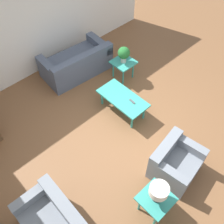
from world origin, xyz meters
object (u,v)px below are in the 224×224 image
at_px(table_lamp, 159,192).
at_px(loveseat, 55,224).
at_px(armchair, 175,163).
at_px(sofa, 77,64).
at_px(side_table_lamp, 156,200).
at_px(potted_plant, 124,53).
at_px(coffee_table, 123,99).
at_px(side_table_plant, 123,64).

bearing_deg(table_lamp, loveseat, 58.14).
height_order(armchair, loveseat, same).
bearing_deg(sofa, loveseat, 50.91).
height_order(armchair, side_table_lamp, armchair).
bearing_deg(sofa, table_lamp, 75.25).
bearing_deg(side_table_lamp, potted_plant, -36.22).
bearing_deg(potted_plant, side_table_lamp, 143.78).
bearing_deg(armchair, sofa, 74.67).
xyz_separation_m(coffee_table, side_table_plant, (0.83, -0.85, 0.03)).
distance_m(sofa, table_lamp, 4.13).
xyz_separation_m(side_table_lamp, table_lamp, (-0.00, 0.00, 0.36)).
distance_m(armchair, potted_plant, 2.95).
height_order(loveseat, coffee_table, loveseat).
xyz_separation_m(loveseat, coffee_table, (1.15, -2.73, 0.11)).
bearing_deg(loveseat, side_table_plant, 120.37).
height_order(sofa, table_lamp, table_lamp).
xyz_separation_m(sofa, coffee_table, (-1.81, 0.09, 0.11)).
distance_m(armchair, side_table_lamp, 0.93).
relative_size(loveseat, side_table_lamp, 2.37).
xyz_separation_m(sofa, potted_plant, (-0.98, -0.76, 0.48)).
bearing_deg(side_table_plant, coffee_table, 134.27).
height_order(coffee_table, table_lamp, table_lamp).
relative_size(armchair, side_table_plant, 1.85).
height_order(sofa, side_table_plant, sofa).
distance_m(loveseat, side_table_plant, 4.09).
bearing_deg(sofa, coffee_table, 91.73).
height_order(sofa, loveseat, sofa).
height_order(sofa, side_table_lamp, sofa).
height_order(loveseat, table_lamp, table_lamp).
bearing_deg(side_table_lamp, table_lamp, 170.54).
height_order(coffee_table, side_table_plant, side_table_plant).
xyz_separation_m(loveseat, side_table_lamp, (-0.91, -1.47, 0.14)).
xyz_separation_m(armchair, coffee_table, (1.81, -0.38, 0.11)).
relative_size(loveseat, potted_plant, 2.98).
xyz_separation_m(loveseat, side_table_plant, (1.98, -3.58, 0.14)).
bearing_deg(potted_plant, loveseat, 118.92).
relative_size(armchair, side_table_lamp, 1.85).
bearing_deg(table_lamp, side_table_lamp, -9.46).
xyz_separation_m(armchair, table_lamp, (-0.25, 0.88, 0.50)).
xyz_separation_m(sofa, loveseat, (-2.96, 2.82, -0.00)).
relative_size(loveseat, side_table_plant, 2.37).
relative_size(armchair, potted_plant, 2.32).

